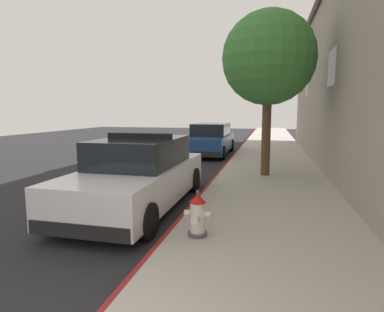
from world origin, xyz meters
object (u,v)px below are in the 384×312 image
at_px(fire_hydrant, 198,215).
at_px(parked_car_silver_ahead, 211,140).
at_px(street_tree, 269,59).
at_px(police_cruiser, 139,175).

bearing_deg(fire_hydrant, parked_car_silver_ahead, 99.32).
height_order(parked_car_silver_ahead, fire_hydrant, parked_car_silver_ahead).
distance_m(parked_car_silver_ahead, street_tree, 6.82).
relative_size(fire_hydrant, street_tree, 0.15).
xyz_separation_m(fire_hydrant, street_tree, (0.99, 5.50, 3.28)).
distance_m(police_cruiser, street_tree, 5.56).
xyz_separation_m(parked_car_silver_ahead, fire_hydrant, (1.80, -10.95, -0.25)).
height_order(police_cruiser, street_tree, street_tree).
bearing_deg(fire_hydrant, street_tree, 79.83).
relative_size(police_cruiser, fire_hydrant, 6.37).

